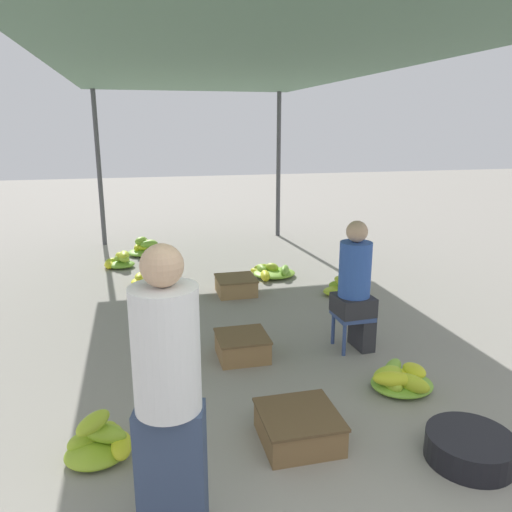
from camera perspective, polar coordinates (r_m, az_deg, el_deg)
canopy_post_back_left at (r=9.24m, az=-17.50°, el=9.41°), size 0.08×0.08×2.69m
canopy_post_back_right at (r=9.60m, az=2.58°, el=10.24°), size 0.08×0.08×2.69m
canopy_tarp at (r=5.53m, az=-2.96°, el=21.08°), size 3.66×7.99×0.04m
vendor_foreground at (r=2.59m, az=-10.01°, el=-15.09°), size 0.40×0.40×1.57m
stool at (r=4.90m, az=10.95°, el=-7.20°), size 0.34×0.34×0.35m
vendor_seated at (r=4.78m, az=11.35°, el=-3.24°), size 0.36×0.36×1.25m
basin_black at (r=3.69m, az=23.24°, el=-19.49°), size 0.56×0.56×0.18m
banana_pile_left_0 at (r=3.62m, az=-17.41°, el=-19.58°), size 0.44×0.50×0.32m
banana_pile_left_1 at (r=7.81m, az=-15.33°, el=-0.53°), size 0.46×0.43×0.26m
banana_pile_left_2 at (r=6.90m, az=-12.05°, el=-2.59°), size 0.55×0.55×0.25m
banana_pile_left_3 at (r=8.48m, az=-12.65°, el=0.86°), size 0.57×0.64×0.31m
banana_pile_right_0 at (r=7.11m, az=1.80°, el=-1.83°), size 0.63×0.62×0.19m
banana_pile_right_1 at (r=4.32m, az=16.13°, el=-13.40°), size 0.56×0.58×0.21m
banana_pile_right_2 at (r=6.45m, az=9.76°, el=-3.73°), size 0.48×0.51×0.23m
crate_near at (r=4.70m, az=-1.58°, el=-10.24°), size 0.47×0.47×0.22m
crate_mid at (r=3.59m, az=4.91°, el=-18.88°), size 0.53×0.53×0.22m
crate_far at (r=6.39m, az=-2.30°, el=-3.38°), size 0.49×0.49×0.22m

